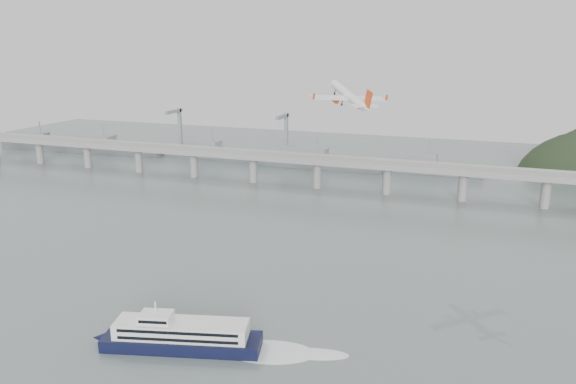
% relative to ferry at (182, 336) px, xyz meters
% --- Properties ---
extents(ground, '(900.00, 900.00, 0.00)m').
position_rel_ferry_xyz_m(ground, '(9.59, 25.36, -4.56)').
color(ground, slate).
rests_on(ground, ground).
extents(bridge, '(800.00, 22.00, 23.90)m').
position_rel_ferry_xyz_m(bridge, '(8.44, 225.36, 13.09)').
color(bridge, gray).
rests_on(bridge, ground).
extents(distant_fleet, '(453.00, 60.90, 40.00)m').
position_rel_ferry_xyz_m(distant_fleet, '(-145.77, 290.44, 1.66)').
color(distant_fleet, slate).
rests_on(distant_fleet, ground).
extents(ferry, '(87.69, 31.96, 16.81)m').
position_rel_ferry_xyz_m(ferry, '(0.00, 0.00, 0.00)').
color(ferry, black).
rests_on(ferry, ground).
extents(airliner, '(30.19, 32.18, 13.35)m').
position_rel_ferry_xyz_m(airliner, '(34.79, 87.47, 74.52)').
color(airliner, white).
rests_on(airliner, ground).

